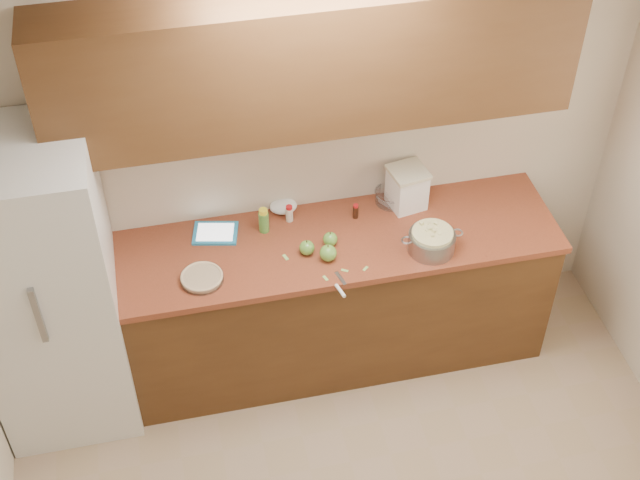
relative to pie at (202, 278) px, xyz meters
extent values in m
plane|color=white|center=(0.65, -1.32, 1.66)|extent=(3.60, 3.60, 0.00)
plane|color=beige|center=(0.65, 0.48, 0.36)|extent=(3.60, 0.00, 3.60)
cube|color=#503016|center=(0.65, 0.15, -0.50)|extent=(2.60, 0.65, 0.88)
cube|color=#9C452A|center=(0.65, 0.15, -0.04)|extent=(2.64, 0.68, 0.04)
cube|color=#4F3018|center=(0.65, 0.31, 1.01)|extent=(2.60, 0.34, 0.70)
cube|color=silver|center=(-0.79, 0.12, -0.04)|extent=(0.70, 0.70, 1.80)
cylinder|color=silver|center=(0.00, 0.00, 0.00)|extent=(0.23, 0.23, 0.03)
cylinder|color=tan|center=(0.00, 0.00, 0.00)|extent=(0.20, 0.20, 0.03)
torus|color=tan|center=(0.00, 0.00, 0.01)|extent=(0.22, 0.22, 0.02)
cylinder|color=gray|center=(1.23, -0.03, 0.03)|extent=(0.25, 0.25, 0.11)
torus|color=gray|center=(1.09, -0.03, 0.07)|extent=(0.06, 0.06, 0.01)
torus|color=gray|center=(1.37, -0.03, 0.07)|extent=(0.06, 0.06, 0.01)
cylinder|color=beige|center=(1.23, -0.03, 0.05)|extent=(0.22, 0.22, 0.12)
cube|color=white|center=(1.20, 0.35, 0.09)|extent=(0.21, 0.21, 0.22)
cube|color=beige|center=(1.20, 0.35, 0.22)|extent=(0.23, 0.23, 0.02)
cube|color=teal|center=(0.11, 0.34, -0.01)|extent=(0.27, 0.23, 0.02)
cube|color=white|center=(0.11, 0.34, 0.00)|extent=(0.22, 0.18, 0.00)
cube|color=gray|center=(0.70, -0.14, -0.02)|extent=(0.04, 0.10, 0.00)
cylinder|color=white|center=(0.68, -0.23, -0.01)|extent=(0.04, 0.09, 0.02)
cylinder|color=#4C8C38|center=(0.38, 0.31, 0.04)|extent=(0.06, 0.06, 0.13)
cylinder|color=yellow|center=(0.38, 0.31, 0.12)|extent=(0.05, 0.05, 0.03)
cylinder|color=beige|center=(0.53, 0.36, 0.02)|extent=(0.04, 0.04, 0.08)
cylinder|color=red|center=(0.53, 0.36, 0.07)|extent=(0.04, 0.04, 0.02)
cylinder|color=black|center=(0.89, 0.31, 0.02)|extent=(0.03, 0.03, 0.08)
cylinder|color=red|center=(0.89, 0.31, 0.06)|extent=(0.03, 0.03, 0.02)
cylinder|color=silver|center=(1.13, 0.40, 0.02)|extent=(0.19, 0.19, 0.07)
torus|color=silver|center=(1.13, 0.40, 0.05)|extent=(0.20, 0.20, 0.01)
ellipsoid|color=white|center=(0.51, 0.45, 0.01)|extent=(0.19, 0.17, 0.06)
sphere|color=#5D9535|center=(0.57, 0.08, 0.02)|extent=(0.08, 0.08, 0.08)
cylinder|color=#3F2D19|center=(0.57, 0.08, 0.07)|extent=(0.01, 0.01, 0.01)
sphere|color=#5D9535|center=(0.71, 0.12, 0.02)|extent=(0.08, 0.08, 0.08)
cylinder|color=#3F2D19|center=(0.71, 0.12, 0.07)|extent=(0.01, 0.01, 0.01)
sphere|color=#5D9535|center=(0.67, 0.01, 0.03)|extent=(0.09, 0.09, 0.09)
cylinder|color=#3F2D19|center=(0.67, 0.01, 0.08)|extent=(0.01, 0.01, 0.01)
cube|color=#97C961|center=(0.63, -0.12, -0.02)|extent=(0.03, 0.04, 0.00)
cube|color=#97C961|center=(0.85, -0.10, -0.02)|extent=(0.04, 0.04, 0.00)
cube|color=#97C961|center=(0.59, 0.10, -0.02)|extent=(0.04, 0.03, 0.00)
cube|color=#97C961|center=(0.45, 0.07, -0.02)|extent=(0.03, 0.05, 0.00)
cube|color=#97C961|center=(0.74, -0.09, -0.02)|extent=(0.04, 0.03, 0.00)
camera|label=1|loc=(-0.10, -3.28, 3.27)|focal=50.00mm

